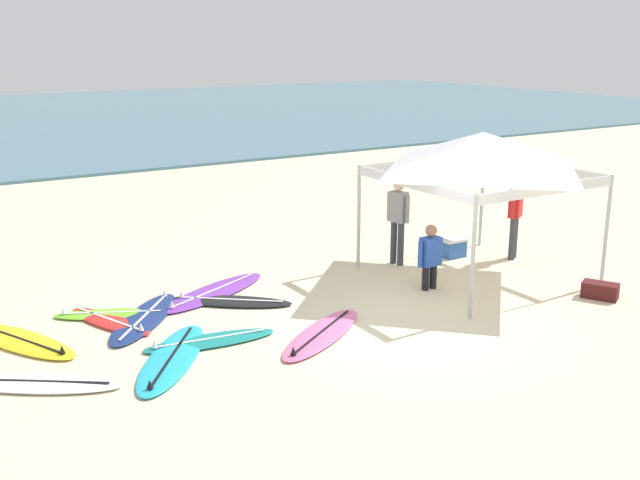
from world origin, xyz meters
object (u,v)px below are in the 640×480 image
(surfboard_yellow, at_px, (20,340))
(surfboard_white, at_px, (38,383))
(person_blue, at_px, (430,254))
(cooler_box, at_px, (453,248))
(surfboard_purple, at_px, (213,292))
(canopy_tent, at_px, (482,152))
(surfboard_cyan, at_px, (172,358))
(surfboard_red, at_px, (110,321))
(surfboard_black, at_px, (230,301))
(surfboard_teal, at_px, (209,341))
(person_red, at_px, (515,212))
(surfboard_lime, at_px, (111,314))
(surfboard_pink, at_px, (322,334))
(person_grey, at_px, (398,216))
(surfboard_navy, at_px, (144,318))
(gear_bag_near_tent, at_px, (600,290))

(surfboard_yellow, bearing_deg, surfboard_white, -92.65)
(person_blue, xyz_separation_m, cooler_box, (1.73, 1.34, -0.46))
(surfboard_yellow, relative_size, surfboard_purple, 0.94)
(canopy_tent, height_order, surfboard_purple, canopy_tent)
(surfboard_cyan, height_order, surfboard_red, same)
(surfboard_black, distance_m, surfboard_purple, 0.59)
(cooler_box, bearing_deg, surfboard_teal, -165.78)
(surfboard_red, xyz_separation_m, person_red, (8.12, -0.74, 0.95))
(surfboard_lime, bearing_deg, surfboard_pink, -45.25)
(surfboard_white, distance_m, person_grey, 7.61)
(surfboard_lime, height_order, surfboard_yellow, same)
(surfboard_lime, height_order, person_blue, person_blue)
(surfboard_pink, relative_size, person_blue, 1.90)
(surfboard_black, relative_size, surfboard_purple, 0.77)
(surfboard_teal, xyz_separation_m, cooler_box, (6.12, 1.55, 0.16))
(surfboard_black, height_order, person_red, person_red)
(surfboard_cyan, distance_m, cooler_box, 7.07)
(surfboard_pink, xyz_separation_m, person_blue, (2.82, 0.86, 0.62))
(surfboard_cyan, bearing_deg, cooler_box, 15.23)
(surfboard_red, bearing_deg, surfboard_lime, 71.24)
(surfboard_lime, height_order, person_red, person_red)
(surfboard_navy, height_order, gear_bag_near_tent, gear_bag_near_tent)
(surfboard_cyan, xyz_separation_m, surfboard_pink, (2.28, -0.35, 0.00))
(surfboard_white, xyz_separation_m, surfboard_teal, (2.49, 0.14, 0.00))
(surfboard_lime, relative_size, surfboard_teal, 0.92)
(person_blue, bearing_deg, surfboard_purple, 152.56)
(surfboard_lime, bearing_deg, gear_bag_near_tent, -25.51)
(person_grey, distance_m, person_blue, 1.62)
(surfboard_black, xyz_separation_m, surfboard_white, (-3.50, -1.56, -0.00))
(person_grey, bearing_deg, surfboard_purple, 176.18)
(surfboard_red, bearing_deg, surfboard_teal, -56.49)
(surfboard_white, xyz_separation_m, gear_bag_near_tent, (9.11, -1.59, 0.10))
(surfboard_black, bearing_deg, surfboard_lime, 166.73)
(surfboard_navy, height_order, person_grey, person_grey)
(surfboard_white, xyz_separation_m, surfboard_navy, (1.97, 1.56, -0.00))
(surfboard_cyan, xyz_separation_m, person_red, (7.79, 1.12, 0.95))
(surfboard_cyan, xyz_separation_m, surfboard_white, (-1.79, 0.16, 0.00))
(person_grey, xyz_separation_m, person_blue, (-0.43, -1.53, -0.33))
(surfboard_yellow, relative_size, person_red, 1.44)
(surfboard_pink, height_order, person_grey, person_grey)
(surfboard_white, height_order, person_grey, person_grey)
(surfboard_yellow, distance_m, gear_bag_near_tent, 9.59)
(surfboard_navy, distance_m, gear_bag_near_tent, 7.80)
(surfboard_white, height_order, surfboard_red, same)
(surfboard_lime, distance_m, gear_bag_near_tent, 8.36)
(surfboard_lime, height_order, surfboard_black, same)
(surfboard_red, bearing_deg, gear_bag_near_tent, -23.27)
(surfboard_lime, relative_size, surfboard_red, 0.99)
(surfboard_black, height_order, surfboard_purple, same)
(canopy_tent, height_order, surfboard_pink, canopy_tent)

